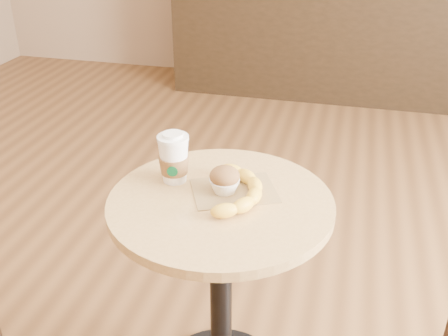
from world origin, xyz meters
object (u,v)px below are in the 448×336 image
object	(u,v)px
cafe_table	(221,265)
coffee_cup	(174,160)
banana	(239,191)
muffin	(225,180)

from	to	relation	value
cafe_table	coffee_cup	size ratio (longest dim) A/B	4.78
coffee_cup	banana	size ratio (longest dim) A/B	0.52
muffin	banana	size ratio (longest dim) A/B	0.30
coffee_cup	muffin	bearing A→B (deg)	-23.68
cafe_table	muffin	bearing A→B (deg)	87.34
cafe_table	muffin	size ratio (longest dim) A/B	8.38
coffee_cup	banana	distance (m)	0.22
banana	cafe_table	bearing A→B (deg)	-161.35
muffin	banana	xyz separation A→B (m)	(0.05, -0.02, -0.02)
coffee_cup	muffin	distance (m)	0.17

